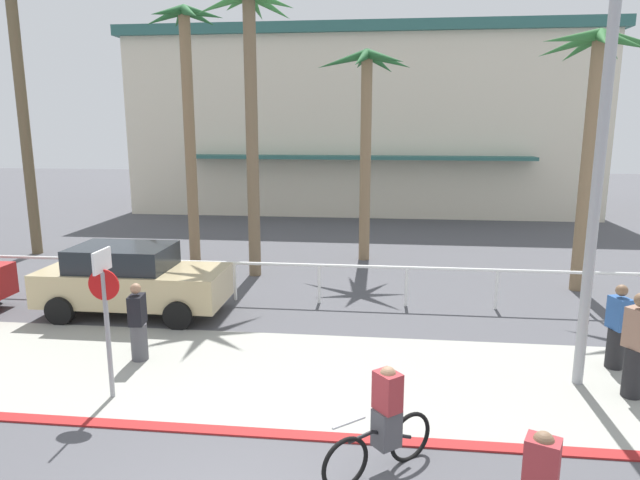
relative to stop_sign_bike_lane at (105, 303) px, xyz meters
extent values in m
plane|color=#4C4C51|center=(2.89, 6.97, -1.68)|extent=(80.00, 80.00, 0.00)
cube|color=#9E9E93|center=(2.89, 1.17, -1.67)|extent=(44.00, 4.00, 0.02)
cube|color=maroon|center=(2.89, -0.83, -1.66)|extent=(44.00, 0.24, 0.03)
cube|color=beige|center=(3.26, 23.51, 2.69)|extent=(23.32, 9.08, 8.74)
cube|color=#2D605B|center=(3.26, 23.51, 7.31)|extent=(23.92, 9.68, 0.50)
cube|color=#2D605B|center=(3.26, 18.47, 1.32)|extent=(16.32, 1.20, 0.16)
cylinder|color=white|center=(2.89, 5.47, -0.68)|extent=(26.62, 0.08, 0.08)
cylinder|color=white|center=(-3.76, 5.47, -1.18)|extent=(0.08, 0.08, 1.00)
cylinder|color=white|center=(-1.54, 5.47, -1.18)|extent=(0.08, 0.08, 1.00)
cylinder|color=white|center=(0.67, 5.47, -1.18)|extent=(0.08, 0.08, 1.00)
cylinder|color=white|center=(2.89, 5.47, -1.18)|extent=(0.08, 0.08, 1.00)
cylinder|color=white|center=(5.11, 5.47, -1.18)|extent=(0.08, 0.08, 1.00)
cylinder|color=white|center=(7.33, 5.47, -1.18)|extent=(0.08, 0.08, 1.00)
cylinder|color=white|center=(9.55, 5.47, -1.18)|extent=(0.08, 0.08, 1.00)
cylinder|color=gray|center=(0.00, 0.00, -0.58)|extent=(0.08, 0.08, 2.20)
cube|color=white|center=(0.00, 0.00, 0.70)|extent=(0.04, 0.56, 0.36)
cylinder|color=red|center=(0.00, 0.00, 0.30)|extent=(0.52, 0.03, 0.52)
cylinder|color=#9EA0A5|center=(7.98, 1.41, 2.07)|extent=(0.18, 0.18, 7.50)
cylinder|color=brown|center=(-7.79, 9.96, 3.00)|extent=(0.36, 0.36, 9.35)
cylinder|color=#846B4C|center=(-1.82, 9.59, 2.34)|extent=(0.36, 0.36, 8.03)
cone|color=#235B2D|center=(-1.19, 9.59, 6.22)|extent=(1.33, 0.32, 0.59)
cone|color=#235B2D|center=(-1.50, 10.15, 6.20)|extent=(0.96, 1.35, 0.62)
cone|color=#235B2D|center=(-2.23, 10.30, 6.22)|extent=(1.13, 1.63, 0.58)
cone|color=#235B2D|center=(-2.44, 9.59, 6.14)|extent=(1.35, 0.32, 0.73)
cone|color=#235B2D|center=(-2.14, 9.03, 6.19)|extent=(0.95, 1.33, 0.64)
cone|color=#235B2D|center=(-1.35, 8.77, 6.10)|extent=(1.25, 1.85, 0.81)
cylinder|color=#756047|center=(0.63, 7.96, 2.37)|extent=(0.36, 0.36, 8.10)
cone|color=#387F3D|center=(1.27, 7.96, 6.21)|extent=(1.38, 0.32, 0.73)
cone|color=#387F3D|center=(1.13, 8.46, 6.16)|extent=(1.31, 1.31, 0.83)
cone|color=#387F3D|center=(0.63, 8.85, 6.23)|extent=(0.32, 1.85, 0.70)
cone|color=#387F3D|center=(0.18, 8.41, 6.28)|extent=(1.18, 1.18, 0.58)
cone|color=#387F3D|center=(-0.12, 7.96, 6.17)|extent=(1.61, 0.32, 0.81)
cylinder|color=#846B4C|center=(3.87, 10.38, 1.69)|extent=(0.36, 0.36, 6.74)
cone|color=#235B2D|center=(4.56, 10.38, 4.84)|extent=(1.48, 0.32, 0.75)
cone|color=#235B2D|center=(4.28, 10.89, 4.82)|extent=(1.13, 1.30, 0.79)
cone|color=#235B2D|center=(3.67, 11.25, 4.93)|extent=(0.72, 1.85, 0.59)
cone|color=#235B2D|center=(3.03, 10.78, 4.89)|extent=(1.87, 1.12, 0.66)
cone|color=#235B2D|center=(3.27, 10.09, 4.88)|extent=(1.41, 0.90, 0.68)
cone|color=#235B2D|center=(3.71, 9.69, 4.82)|extent=(0.65, 1.55, 0.79)
cone|color=#235B2D|center=(4.43, 9.68, 4.86)|extent=(1.42, 1.66, 0.73)
cylinder|color=#846B4C|center=(9.89, 7.43, 1.71)|extent=(0.36, 0.36, 6.78)
cone|color=#2D6B33|center=(10.72, 7.43, 4.92)|extent=(1.73, 0.32, 0.67)
cone|color=#2D6B33|center=(10.36, 8.02, 4.85)|extent=(1.25, 1.45, 0.80)
cone|color=#2D6B33|center=(9.69, 8.29, 4.86)|extent=(0.72, 1.87, 0.78)
cone|color=#2D6B33|center=(9.22, 7.75, 4.87)|extent=(1.56, 0.97, 0.76)
cone|color=#2D6B33|center=(9.09, 7.05, 4.97)|extent=(1.78, 1.08, 0.57)
cone|color=#2D6B33|center=(9.75, 6.83, 4.91)|extent=(0.61, 1.37, 0.69)
cone|color=#2D6B33|center=(10.28, 6.95, 4.86)|extent=(1.10, 1.26, 0.78)
cube|color=tan|center=(-1.45, 4.12, -0.95)|extent=(4.40, 1.80, 0.80)
cube|color=#1E2328|center=(-1.70, 4.12, -0.27)|extent=(2.29, 1.58, 0.56)
cylinder|color=black|center=(-0.04, 5.02, -1.35)|extent=(0.66, 0.22, 0.66)
cylinder|color=black|center=(-0.04, 3.22, -1.35)|extent=(0.66, 0.22, 0.66)
cylinder|color=black|center=(-2.86, 5.02, -1.35)|extent=(0.66, 0.22, 0.66)
cylinder|color=black|center=(-2.86, 3.22, -1.35)|extent=(0.66, 0.22, 0.66)
cube|color=#A33338|center=(6.14, -2.88, -0.55)|extent=(0.42, 0.37, 0.52)
sphere|color=brown|center=(6.14, -2.88, -0.32)|extent=(0.22, 0.22, 0.22)
torus|color=black|center=(4.07, -1.93, -1.35)|extent=(0.59, 0.51, 0.72)
torus|color=black|center=(4.91, -1.22, -1.35)|extent=(0.59, 0.51, 0.72)
cylinder|color=black|center=(4.65, -1.44, -1.20)|extent=(0.56, 0.48, 0.35)
cylinder|color=black|center=(4.25, -1.78, -1.06)|extent=(0.32, 0.28, 0.07)
cylinder|color=black|center=(4.58, -1.50, -1.13)|extent=(0.05, 0.05, 0.44)
cylinder|color=silver|center=(4.10, -1.90, -0.80)|extent=(0.41, 0.35, 0.04)
cube|color=#4C4C51|center=(4.58, -1.50, -1.07)|extent=(0.43, 0.42, 0.52)
cube|color=#A33338|center=(4.58, -1.50, -0.55)|extent=(0.42, 0.43, 0.52)
sphere|color=#9E7556|center=(4.58, -1.50, -0.32)|extent=(0.22, 0.22, 0.22)
cylinder|color=#4C4C51|center=(-0.18, 1.51, -1.30)|extent=(0.36, 0.36, 0.75)
cube|color=black|center=(-0.18, 1.51, -0.64)|extent=(0.31, 0.43, 0.58)
sphere|color=#9E7556|center=(-0.18, 1.51, -0.22)|extent=(0.21, 0.21, 0.21)
cylinder|color=#232326|center=(8.70, 0.99, -1.23)|extent=(0.44, 0.44, 0.88)
cube|color=#93705B|center=(8.70, 0.99, -0.45)|extent=(0.44, 0.48, 0.68)
cylinder|color=#232326|center=(8.87, 2.16, -1.28)|extent=(0.40, 0.40, 0.79)
cube|color=#2D5699|center=(8.87, 2.16, -0.58)|extent=(0.37, 0.46, 0.61)
sphere|color=brown|center=(8.87, 2.16, -0.14)|extent=(0.22, 0.22, 0.22)
camera|label=1|loc=(4.45, -8.22, 2.84)|focal=31.25mm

